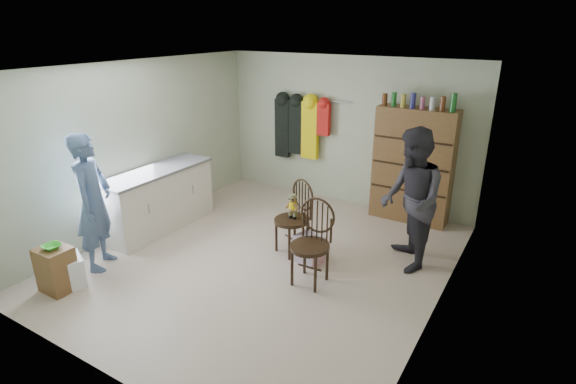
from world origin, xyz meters
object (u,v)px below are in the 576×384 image
Objects in this scene: counter at (158,199)px; chair_front at (295,213)px; chair_far at (312,239)px; dresser at (413,165)px.

counter is 2.23m from chair_front.
counter is 1.80× the size of chair_front.
chair_front is at bearing 134.36° from chair_far.
chair_front is 2.17m from dresser.
chair_front is at bearing 10.65° from counter.
chair_far is at bearing -2.84° from counter.
chair_front is (2.19, 0.41, 0.10)m from counter.
chair_far reaches higher than chair_front.
counter is 2.75m from chair_far.
chair_far is at bearing -100.58° from dresser.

